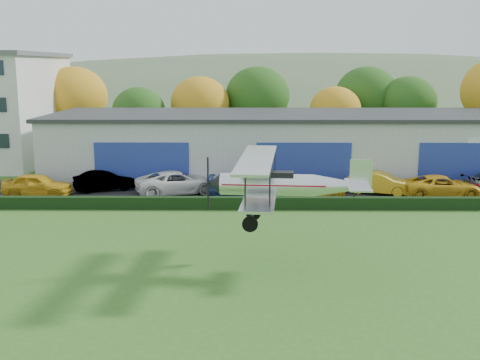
{
  "coord_description": "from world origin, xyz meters",
  "views": [
    {
      "loc": [
        0.63,
        -20.71,
        9.16
      ],
      "look_at": [
        0.39,
        9.57,
        3.22
      ],
      "focal_mm": 43.75,
      "sensor_mm": 36.0,
      "label": 1
    }
  ],
  "objects_px": {
    "car_3": "(246,187)",
    "car_6": "(442,186)",
    "car_0": "(37,185)",
    "car_2": "(178,183)",
    "car_1": "(105,181)",
    "hangar": "(297,145)",
    "car_5": "(380,183)",
    "car_4": "(314,186)",
    "biplane": "(281,183)"
  },
  "relations": [
    {
      "from": "car_3",
      "to": "car_6",
      "type": "relative_size",
      "value": 0.96
    },
    {
      "from": "car_0",
      "to": "car_2",
      "type": "height_order",
      "value": "car_2"
    },
    {
      "from": "car_1",
      "to": "car_6",
      "type": "distance_m",
      "value": 24.35
    },
    {
      "from": "hangar",
      "to": "car_0",
      "type": "xyz_separation_m",
      "value": [
        -19.05,
        -8.3,
        -1.79
      ]
    },
    {
      "from": "car_3",
      "to": "car_5",
      "type": "bearing_deg",
      "value": -76.73
    },
    {
      "from": "car_5",
      "to": "car_3",
      "type": "bearing_deg",
      "value": 119.25
    },
    {
      "from": "hangar",
      "to": "car_1",
      "type": "bearing_deg",
      "value": -156.68
    },
    {
      "from": "car_4",
      "to": "car_5",
      "type": "height_order",
      "value": "car_5"
    },
    {
      "from": "car_3",
      "to": "car_5",
      "type": "height_order",
      "value": "car_5"
    },
    {
      "from": "car_5",
      "to": "car_6",
      "type": "height_order",
      "value": "car_5"
    },
    {
      "from": "car_2",
      "to": "car_3",
      "type": "xyz_separation_m",
      "value": [
        4.92,
        -1.15,
        -0.06
      ]
    },
    {
      "from": "car_0",
      "to": "biplane",
      "type": "xyz_separation_m",
      "value": [
        16.31,
        -14.61,
        3.12
      ]
    },
    {
      "from": "car_0",
      "to": "car_5",
      "type": "xyz_separation_m",
      "value": [
        24.45,
        0.95,
        -0.03
      ]
    },
    {
      "from": "car_5",
      "to": "biplane",
      "type": "bearing_deg",
      "value": 174.11
    },
    {
      "from": "biplane",
      "to": "car_4",
      "type": "bearing_deg",
      "value": 82.33
    },
    {
      "from": "car_0",
      "to": "car_2",
      "type": "distance_m",
      "value": 9.89
    },
    {
      "from": "car_3",
      "to": "biplane",
      "type": "bearing_deg",
      "value": -168.09
    },
    {
      "from": "car_5",
      "to": "biplane",
      "type": "xyz_separation_m",
      "value": [
        -8.14,
        -15.56,
        3.15
      ]
    },
    {
      "from": "car_1",
      "to": "biplane",
      "type": "height_order",
      "value": "biplane"
    },
    {
      "from": "car_4",
      "to": "biplane",
      "type": "xyz_separation_m",
      "value": [
        -3.29,
        -14.61,
        3.19
      ]
    },
    {
      "from": "hangar",
      "to": "car_3",
      "type": "distance_m",
      "value": 9.81
    },
    {
      "from": "car_0",
      "to": "car_5",
      "type": "relative_size",
      "value": 1.0
    },
    {
      "from": "car_4",
      "to": "car_6",
      "type": "height_order",
      "value": "car_6"
    },
    {
      "from": "car_5",
      "to": "car_4",
      "type": "bearing_deg",
      "value": 122.75
    },
    {
      "from": "hangar",
      "to": "car_5",
      "type": "height_order",
      "value": "hangar"
    },
    {
      "from": "hangar",
      "to": "car_4",
      "type": "xyz_separation_m",
      "value": [
        0.55,
        -8.3,
        -1.86
      ]
    },
    {
      "from": "car_1",
      "to": "car_2",
      "type": "distance_m",
      "value": 5.63
    },
    {
      "from": "car_1",
      "to": "car_3",
      "type": "distance_m",
      "value": 10.68
    },
    {
      "from": "hangar",
      "to": "car_6",
      "type": "height_order",
      "value": "hangar"
    },
    {
      "from": "car_0",
      "to": "car_4",
      "type": "relative_size",
      "value": 1.09
    },
    {
      "from": "car_2",
      "to": "car_4",
      "type": "xyz_separation_m",
      "value": [
        9.75,
        -0.82,
        -0.09
      ]
    },
    {
      "from": "car_5",
      "to": "car_0",
      "type": "bearing_deg",
      "value": 113.94
    },
    {
      "from": "hangar",
      "to": "car_6",
      "type": "bearing_deg",
      "value": -41.4
    },
    {
      "from": "car_1",
      "to": "car_6",
      "type": "xyz_separation_m",
      "value": [
        24.26,
        -2.07,
        0.02
      ]
    },
    {
      "from": "hangar",
      "to": "car_2",
      "type": "distance_m",
      "value": 11.99
    },
    {
      "from": "car_1",
      "to": "car_6",
      "type": "height_order",
      "value": "car_6"
    },
    {
      "from": "car_3",
      "to": "car_0",
      "type": "bearing_deg",
      "value": 94.45
    },
    {
      "from": "car_2",
      "to": "biplane",
      "type": "height_order",
      "value": "biplane"
    },
    {
      "from": "hangar",
      "to": "car_6",
      "type": "relative_size",
      "value": 7.31
    },
    {
      "from": "car_4",
      "to": "biplane",
      "type": "height_order",
      "value": "biplane"
    },
    {
      "from": "car_2",
      "to": "biplane",
      "type": "relative_size",
      "value": 0.71
    },
    {
      "from": "car_0",
      "to": "car_5",
      "type": "distance_m",
      "value": 24.47
    },
    {
      "from": "car_6",
      "to": "car_3",
      "type": "bearing_deg",
      "value": 90.38
    },
    {
      "from": "car_0",
      "to": "hangar",
      "type": "bearing_deg",
      "value": -63.14
    },
    {
      "from": "car_0",
      "to": "car_6",
      "type": "xyz_separation_m",
      "value": [
        28.6,
        -0.11,
        -0.05
      ]
    },
    {
      "from": "biplane",
      "to": "car_2",
      "type": "bearing_deg",
      "value": 117.72
    },
    {
      "from": "car_1",
      "to": "car_4",
      "type": "distance_m",
      "value": 15.39
    },
    {
      "from": "car_2",
      "to": "car_4",
      "type": "distance_m",
      "value": 9.78
    },
    {
      "from": "car_5",
      "to": "car_6",
      "type": "distance_m",
      "value": 4.28
    },
    {
      "from": "hangar",
      "to": "car_0",
      "type": "bearing_deg",
      "value": -156.46
    }
  ]
}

